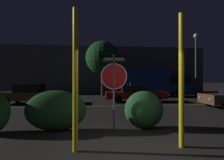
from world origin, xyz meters
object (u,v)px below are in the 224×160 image
Objects in this scene: hedge_bush_1 at (56,111)px; street_lamp at (196,54)px; tree_0 at (102,58)px; delivery_truck at (159,82)px; yellow_pole_left at (75,79)px; yellow_pole_right at (182,80)px; passing_car_2 at (135,94)px; stop_sign at (114,77)px; hedge_bush_2 at (144,110)px; passing_car_1 at (31,94)px.

street_lamp is at bearing 44.78° from hedge_bush_1.
tree_0 is at bearing 80.64° from hedge_bush_1.
yellow_pole_left is at bearing -26.54° from delivery_truck.
hedge_bush_1 is at bearing 153.05° from yellow_pole_right.
yellow_pole_left is at bearing -19.38° from passing_car_2.
street_lamp is (10.92, 13.02, 2.95)m from stop_sign.
hedge_bush_2 is at bearing -127.45° from street_lamp.
street_lamp is at bearing 122.91° from passing_car_2.
street_lamp is at bearing 55.26° from stop_sign.
hedge_bush_2 is at bearing 39.03° from yellow_pole_left.
delivery_truck is at bearing -177.43° from street_lamp.
passing_car_2 is at bearing 94.60° from passing_car_1.
stop_sign is 1.95m from yellow_pole_left.
stop_sign is 13.83m from tree_0.
hedge_bush_2 is 0.23× the size of tree_0.
yellow_pole_right reaches higher than stop_sign.
street_lamp is (9.32, 14.61, 3.05)m from yellow_pole_right.
passing_car_2 is (4.60, 7.81, -0.02)m from hedge_bush_1.
hedge_bush_2 is at bearing -0.11° from hedge_bush_1.
hedge_bush_1 is at bearing 26.76° from passing_car_1.
yellow_pole_left is (-1.13, -1.59, -0.08)m from stop_sign.
passing_car_1 is at bearing -65.47° from delivery_truck.
yellow_pole_right is at bearing -122.54° from street_lamp.
stop_sign is 17.25m from street_lamp.
passing_car_2 is (1.03, 9.63, -1.06)m from yellow_pole_right.
hedge_bush_2 is (-0.48, 1.81, -1.06)m from yellow_pole_right.
yellow_pole_right is 9.74m from passing_car_2.
hedge_bush_1 is 0.29× the size of street_lamp.
stop_sign is at bearing -168.81° from hedge_bush_2.
tree_0 is (5.63, 5.92, 3.55)m from passing_car_1.
yellow_pole_right is at bearing 39.13° from passing_car_1.
passing_car_2 is 0.74× the size of delivery_truck.
stop_sign is at bearing -16.19° from passing_car_2.
delivery_truck is at bearing 62.40° from yellow_pole_left.
stop_sign is 0.74× the size of yellow_pole_left.
stop_sign is 1.62m from hedge_bush_2.
passing_car_1 is at bearing -133.55° from tree_0.
hedge_bush_1 is at bearing -32.61° from delivery_truck.
passing_car_1 reaches higher than hedge_bush_2.
delivery_truck reaches higher than passing_car_1.
tree_0 reaches higher than passing_car_2.
hedge_bush_2 is 0.28× the size of passing_car_2.
delivery_truck is 5.51m from street_lamp.
passing_car_2 is 10.51m from street_lamp.
passing_car_1 is (-3.42, 7.47, 0.03)m from hedge_bush_1.
hedge_bush_2 is 16.64m from street_lamp.
tree_0 is at bearing 95.12° from yellow_pole_right.
stop_sign reaches higher than hedge_bush_1.
stop_sign is 8.53m from passing_car_2.
passing_car_1 is (-4.27, 9.29, -1.03)m from yellow_pole_left.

